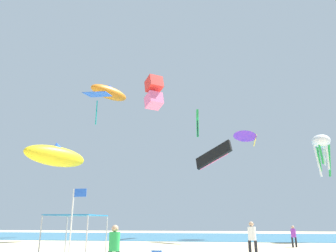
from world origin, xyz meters
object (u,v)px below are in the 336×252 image
at_px(person_central, 252,236).
at_px(kite_diamond_blue, 98,96).
at_px(person_near_tent, 293,235).
at_px(kite_inflatable_orange, 109,93).
at_px(person_leftmost, 114,245).
at_px(kite_inflatable_yellow, 56,156).
at_px(kite_parafoil_green, 198,124).
at_px(kite_parafoil_black, 213,155).
at_px(banner_flag, 73,219).
at_px(kite_octopus_white, 321,143).
at_px(kite_delta_purple, 245,135).
at_px(kite_box_red, 154,92).
at_px(canopy_tent, 77,217).

relative_size(person_central, kite_diamond_blue, 0.63).
xyz_separation_m(person_near_tent, kite_inflatable_orange, (-20.91, 14.80, 19.14)).
relative_size(person_leftmost, kite_inflatable_yellow, 0.23).
height_order(kite_parafoil_green, kite_parafoil_black, kite_parafoil_green).
height_order(banner_flag, kite_parafoil_green, kite_parafoil_green).
distance_m(kite_octopus_white, kite_delta_purple, 8.90).
bearing_deg(kite_box_red, kite_delta_purple, -147.10).
distance_m(person_leftmost, banner_flag, 2.65).
xyz_separation_m(person_leftmost, kite_box_red, (-0.08, 7.35, 9.24)).
bearing_deg(banner_flag, person_central, 38.07).
bearing_deg(kite_inflatable_yellow, kite_diamond_blue, -103.10).
bearing_deg(kite_parafoil_green, kite_octopus_white, -118.15).
xyz_separation_m(kite_inflatable_yellow, kite_diamond_blue, (6.35, -5.48, 4.08)).
bearing_deg(kite_inflatable_yellow, kite_parafoil_black, -51.84).
xyz_separation_m(canopy_tent, kite_inflatable_yellow, (-8.15, 11.77, 6.23)).
bearing_deg(kite_delta_purple, person_near_tent, 123.43).
bearing_deg(canopy_tent, kite_parafoil_black, 61.78).
distance_m(person_near_tent, kite_parafoil_black, 11.48).
bearing_deg(kite_inflatable_yellow, person_near_tent, -70.63).
bearing_deg(person_central, kite_inflatable_orange, -39.32).
distance_m(person_leftmost, kite_inflatable_orange, 37.04).
relative_size(kite_delta_purple, kite_inflatable_orange, 0.58).
bearing_deg(person_central, banner_flag, 51.18).
bearing_deg(kite_parafoil_black, kite_octopus_white, -138.28).
bearing_deg(kite_delta_purple, kite_inflatable_yellow, 48.91).
height_order(kite_octopus_white, kite_delta_purple, kite_delta_purple).
bearing_deg(kite_box_red, kite_octopus_white, -170.04).
bearing_deg(kite_parafoil_black, person_leftmost, 111.76).
bearing_deg(kite_box_red, kite_parafoil_black, -141.20).
bearing_deg(kite_box_red, kite_diamond_blue, -76.95).
xyz_separation_m(person_near_tent, person_leftmost, (-9.44, -14.83, 0.10)).
relative_size(canopy_tent, kite_parafoil_green, 0.68).
bearing_deg(person_near_tent, kite_delta_purple, -97.17).
height_order(canopy_tent, person_central, canopy_tent).
distance_m(person_leftmost, kite_parafoil_green, 32.20).
bearing_deg(person_central, canopy_tent, 18.77).
bearing_deg(kite_inflatable_yellow, canopy_tent, -117.59).
distance_m(kite_box_red, kite_octopus_white, 21.76).
height_order(kite_inflatable_yellow, kite_octopus_white, kite_octopus_white).
bearing_deg(kite_parafoil_black, person_near_tent, 165.10).
height_order(person_near_tent, kite_delta_purple, kite_delta_purple).
relative_size(person_leftmost, kite_parafoil_green, 0.38).
bearing_deg(kite_inflatable_orange, kite_delta_purple, -63.48).
bearing_deg(person_near_tent, person_leftmost, 40.94).
height_order(kite_octopus_white, kite_parafoil_black, kite_octopus_white).
bearing_deg(kite_parafoil_green, person_near_tent, -154.69).
height_order(person_central, kite_octopus_white, kite_octopus_white).
distance_m(canopy_tent, banner_flag, 5.66).
distance_m(person_leftmost, kite_diamond_blue, 18.11).
bearing_deg(kite_parafoil_green, person_leftmost, 173.32).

